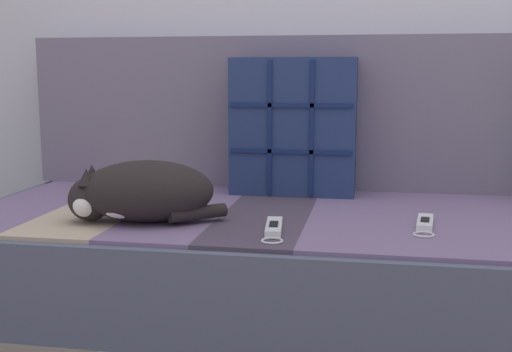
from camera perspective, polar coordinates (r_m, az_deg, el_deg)
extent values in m
cube|color=gray|center=(1.82, 8.51, -13.13)|extent=(2.17, 0.88, 0.16)
cube|color=#4C5166|center=(1.75, 8.66, -7.18)|extent=(2.12, 0.87, 0.23)
cube|color=slate|center=(1.95, -18.87, -2.21)|extent=(0.23, 0.78, 0.01)
cube|color=tan|center=(1.85, -12.75, -2.53)|extent=(0.23, 0.78, 0.01)
cube|color=slate|center=(1.78, -6.02, -2.85)|extent=(0.23, 0.78, 0.01)
cube|color=#423847|center=(1.73, 1.21, -3.15)|extent=(0.23, 0.78, 0.01)
cube|color=slate|center=(1.71, 8.74, -3.41)|extent=(0.23, 0.78, 0.01)
cube|color=slate|center=(1.72, 16.33, -3.61)|extent=(0.23, 0.78, 0.01)
cube|color=slate|center=(2.06, 9.26, 5.56)|extent=(2.12, 0.14, 0.48)
cube|color=navy|center=(1.93, 3.35, 4.41)|extent=(0.37, 0.13, 0.41)
cube|color=navy|center=(1.87, 3.07, 2.19)|extent=(0.36, 0.01, 0.01)
cube|color=navy|center=(1.87, 1.22, 4.27)|extent=(0.01, 0.01, 0.39)
cube|color=navy|center=(1.86, 3.11, 6.30)|extent=(0.36, 0.01, 0.01)
cube|color=navy|center=(1.86, 4.97, 4.20)|extent=(0.01, 0.01, 0.39)
ellipsoid|color=black|center=(1.60, -9.67, -1.33)|extent=(0.36, 0.25, 0.15)
sphere|color=black|center=(1.63, -14.52, -2.00)|extent=(0.11, 0.11, 0.11)
sphere|color=white|center=(1.60, -14.95, -2.48)|extent=(0.06, 0.06, 0.06)
ellipsoid|color=white|center=(1.56, -12.07, -2.49)|extent=(0.10, 0.05, 0.07)
cylinder|color=black|center=(1.57, -5.21, -3.28)|extent=(0.13, 0.12, 0.03)
cone|color=black|center=(1.59, -14.85, -0.06)|extent=(0.04, 0.04, 0.04)
cone|color=black|center=(1.65, -14.38, 0.27)|extent=(0.04, 0.04, 0.04)
cube|color=white|center=(1.49, 1.60, -4.58)|extent=(0.05, 0.15, 0.02)
cube|color=black|center=(1.48, 1.59, -4.29)|extent=(0.03, 0.05, 0.00)
cube|color=black|center=(1.56, 1.71, -3.96)|extent=(0.03, 0.01, 0.02)
torus|color=silver|center=(1.40, 1.44, -5.78)|extent=(0.05, 0.05, 0.01)
cube|color=white|center=(1.59, 14.79, -4.05)|extent=(0.05, 0.14, 0.02)
cube|color=black|center=(1.58, 14.80, -3.76)|extent=(0.02, 0.05, 0.00)
cube|color=black|center=(1.65, 14.86, -3.55)|extent=(0.03, 0.01, 0.02)
torus|color=silver|center=(1.50, 14.68, -5.05)|extent=(0.05, 0.05, 0.01)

